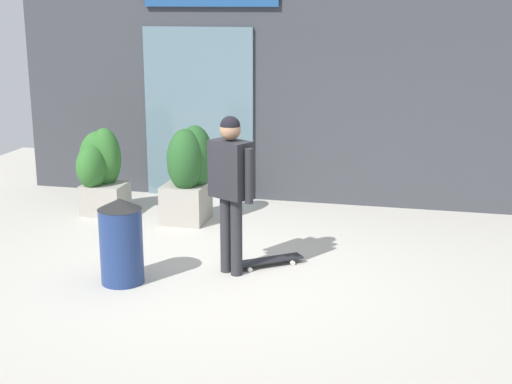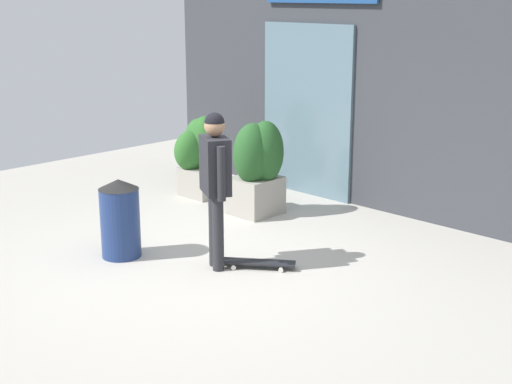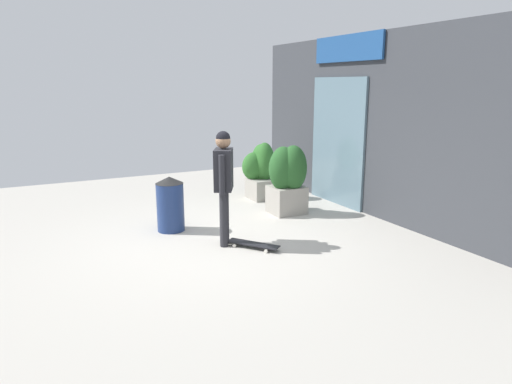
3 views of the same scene
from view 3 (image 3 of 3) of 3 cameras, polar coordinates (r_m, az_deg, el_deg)
The scene contains 7 objects.
ground_plane at distance 7.36m, azimuth -4.33°, elevation -6.28°, with size 12.00×12.00×0.00m, color #B2ADA3.
building_facade at distance 8.80m, azimuth 15.57°, elevation 7.70°, with size 8.15×0.31×3.37m.
skateboarder at distance 7.00m, azimuth -4.01°, elevation 2.02°, with size 0.56×0.44×1.77m.
skateboard at distance 7.11m, azimuth -0.37°, elevation -6.45°, with size 0.79×0.65×0.08m.
planter_box_left at distance 8.81m, azimuth 3.91°, elevation 1.87°, with size 0.65×0.72×1.33m.
planter_box_right at distance 10.04m, azimuth 0.56°, elevation 2.88°, with size 0.67×0.69×1.22m.
trash_bin at distance 7.96m, azimuth -10.53°, elevation -1.42°, with size 0.47×0.47×0.94m.
Camera 3 is at (6.42, -2.64, 2.46)m, focal length 32.42 mm.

